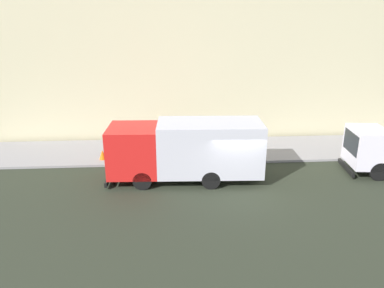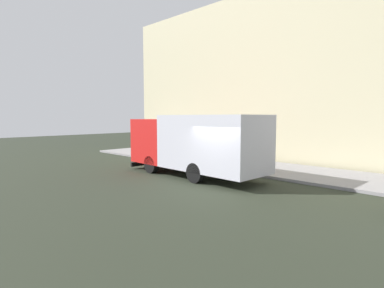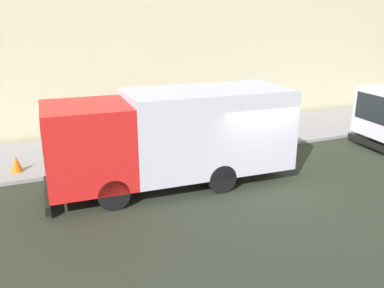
% 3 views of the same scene
% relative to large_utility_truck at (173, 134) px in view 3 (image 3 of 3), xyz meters
% --- Properties ---
extents(ground, '(80.00, 80.00, 0.00)m').
position_rel_large_utility_truck_xyz_m(ground, '(-1.11, -2.38, -1.66)').
color(ground, '#282E22').
extents(sidewalk, '(4.37, 30.00, 0.13)m').
position_rel_large_utility_truck_xyz_m(sidewalk, '(4.08, -2.38, -1.59)').
color(sidewalk, gray).
rests_on(sidewalk, ground).
extents(building_facade, '(0.50, 30.00, 11.00)m').
position_rel_large_utility_truck_xyz_m(building_facade, '(6.76, -2.38, 3.84)').
color(building_facade, beige).
rests_on(building_facade, ground).
extents(large_utility_truck, '(2.78, 7.71, 2.99)m').
position_rel_large_utility_truck_xyz_m(large_utility_truck, '(0.00, 0.00, 0.00)').
color(large_utility_truck, red).
rests_on(large_utility_truck, ground).
extents(pedestrian_walking, '(0.46, 0.46, 1.77)m').
position_rel_large_utility_truck_xyz_m(pedestrian_walking, '(2.60, 2.16, -0.59)').
color(pedestrian_walking, '#261B2A').
rests_on(pedestrian_walking, sidewalk).
extents(pedestrian_standing, '(0.42, 0.42, 1.72)m').
position_rel_large_utility_truck_xyz_m(pedestrian_standing, '(4.23, 0.62, -0.61)').
color(pedestrian_standing, black).
rests_on(pedestrian_standing, sidewalk).
extents(traffic_cone_orange, '(0.39, 0.39, 0.55)m').
position_rel_large_utility_truck_xyz_m(traffic_cone_orange, '(2.75, 4.64, -1.25)').
color(traffic_cone_orange, orange).
rests_on(traffic_cone_orange, sidewalk).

